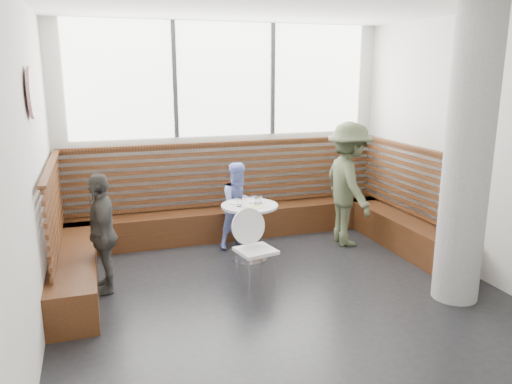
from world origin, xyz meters
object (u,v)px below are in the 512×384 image
object	(u,v)px
adult_man	(348,184)
child_back	(239,205)
child_left	(102,233)
cafe_chair	(254,242)
cafe_table	(250,221)
concrete_column	(468,158)

from	to	relation	value
adult_man	child_back	world-z (taller)	adult_man
adult_man	child_left	bearing A→B (deg)	103.80
cafe_chair	child_back	distance (m)	1.33
cafe_table	concrete_column	bearing A→B (deg)	-44.17
child_left	concrete_column	bearing A→B (deg)	68.06
cafe_table	child_back	xyz separation A→B (m)	(0.02, 0.55, 0.07)
cafe_table	adult_man	bearing A→B (deg)	6.90
concrete_column	cafe_chair	size ratio (longest dim) A/B	3.48
cafe_chair	child_left	world-z (taller)	child_left
concrete_column	adult_man	distance (m)	2.14
concrete_column	child_back	distance (m)	3.16
child_left	child_back	bearing A→B (deg)	114.93
child_left	cafe_chair	bearing A→B (deg)	76.13
cafe_table	cafe_chair	bearing A→B (deg)	-103.80
cafe_table	child_left	world-z (taller)	child_left
cafe_table	adult_man	xyz separation A→B (m)	(1.57, 0.19, 0.35)
cafe_chair	child_back	bearing A→B (deg)	69.76
concrete_column	child_back	world-z (taller)	concrete_column
adult_man	child_left	distance (m)	3.51
concrete_column	cafe_table	distance (m)	2.81
adult_man	child_left	size ratio (longest dim) A/B	1.29
concrete_column	adult_man	size ratio (longest dim) A/B	1.77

